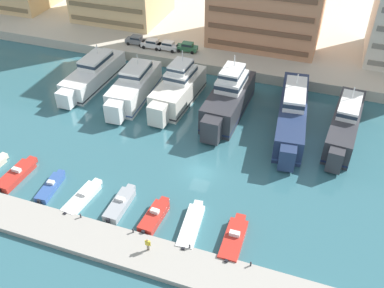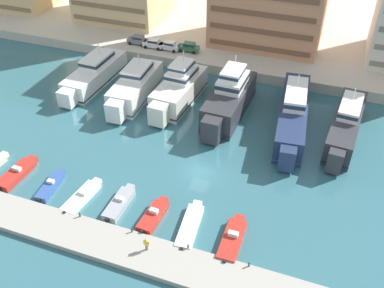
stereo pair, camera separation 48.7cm
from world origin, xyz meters
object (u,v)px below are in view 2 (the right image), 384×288
car_grey_far_left (138,40)px  car_white_mid_left (169,45)px  yacht_navy_center (293,114)px  car_white_left (154,43)px  yacht_charcoal_center_left (229,99)px  motorboat_red_left (17,173)px  motorboat_white_center_left (82,197)px  yacht_ivory_mid_left (179,89)px  yacht_charcoal_center_right (346,125)px  motorboat_red_center_right (154,216)px  motorboat_red_right (232,239)px  motorboat_blue_mid_left (51,186)px  pedestrian_near_edge (146,243)px  yacht_white_left (135,86)px  motorboat_grey_center (120,203)px  motorboat_white_mid_right (190,226)px  yacht_white_far_left (95,73)px  car_green_center_left (189,47)px

car_grey_far_left → car_white_mid_left: bearing=-2.6°
yacht_navy_center → car_white_left: 33.24m
yacht_charcoal_center_left → motorboat_red_left: size_ratio=2.52×
yacht_charcoal_center_left → motorboat_white_center_left: 27.85m
motorboat_white_center_left → car_white_mid_left: bearing=96.3°
yacht_ivory_mid_left → motorboat_white_center_left: size_ratio=2.34×
yacht_navy_center → yacht_charcoal_center_right: size_ratio=1.20×
motorboat_red_center_right → yacht_ivory_mid_left: bearing=104.8°
motorboat_red_center_right → car_white_mid_left: bearing=109.7°
motorboat_red_right → car_white_left: (-27.42, 39.82, 2.44)m
motorboat_red_right → car_white_left: bearing=124.5°
motorboat_white_center_left → motorboat_blue_mid_left: bearing=175.6°
yacht_charcoal_center_left → pedestrian_near_edge: size_ratio=10.33×
yacht_white_left → motorboat_grey_center: yacht_white_left is taller
yacht_white_left → motorboat_white_mid_right: bearing=-52.2°
yacht_white_far_left → yacht_navy_center: bearing=-2.3°
motorboat_grey_center → car_white_mid_left: (-9.46, 39.30, 2.43)m
motorboat_blue_mid_left → motorboat_white_mid_right: bearing=-0.6°
motorboat_blue_mid_left → car_green_center_left: bearing=84.0°
motorboat_white_center_left → motorboat_red_right: (19.69, -0.13, 0.09)m
yacht_white_far_left → car_white_mid_left: 16.13m
yacht_navy_center → motorboat_red_left: (-32.59, -24.17, -1.87)m
car_white_left → car_green_center_left: bearing=7.0°
motorboat_white_mid_right → motorboat_red_left: bearing=178.5°
motorboat_grey_center → motorboat_white_mid_right: bearing=-2.2°
motorboat_white_center_left → car_white_mid_left: car_white_mid_left is taller
motorboat_red_right → pedestrian_near_edge: (-8.42, -4.75, 1.23)m
motorboat_red_right → car_green_center_left: size_ratio=1.75×
yacht_white_left → car_white_left: size_ratio=4.10×
motorboat_red_right → motorboat_blue_mid_left: bearing=178.8°
motorboat_blue_mid_left → motorboat_grey_center: size_ratio=0.95×
yacht_white_far_left → motorboat_blue_mid_left: bearing=-72.0°
motorboat_white_mid_right → car_grey_far_left: car_grey_far_left is taller
yacht_navy_center → pedestrian_near_edge: bearing=-109.9°
yacht_charcoal_center_left → car_white_left: 24.50m
yacht_charcoal_center_left → car_white_left: yacht_charcoal_center_left is taller
car_grey_far_left → car_green_center_left: size_ratio=0.99×
yacht_navy_center → yacht_ivory_mid_left: bearing=178.0°
yacht_white_far_left → motorboat_grey_center: (18.40, -25.90, -1.46)m
yacht_white_far_left → motorboat_grey_center: yacht_white_far_left is taller
pedestrian_near_edge → motorboat_red_left: bearing=165.3°
motorboat_red_center_right → motorboat_red_right: 9.82m
yacht_charcoal_center_right → pedestrian_near_edge: yacht_charcoal_center_right is taller
yacht_ivory_mid_left → motorboat_white_mid_right: 27.98m
yacht_white_left → car_white_mid_left: size_ratio=4.10×
yacht_charcoal_center_left → motorboat_grey_center: 25.57m
yacht_white_left → motorboat_white_center_left: 24.87m
yacht_white_far_left → yacht_charcoal_center_right: (43.25, -1.61, 0.28)m
car_grey_far_left → car_white_mid_left: (6.93, -0.32, 0.00)m
motorboat_white_center_left → car_white_mid_left: size_ratio=1.71×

